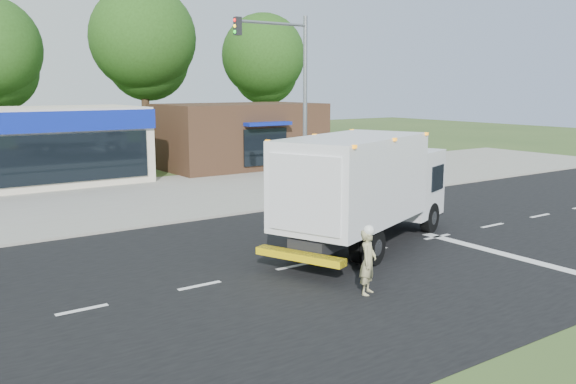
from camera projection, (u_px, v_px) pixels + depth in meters
ground at (372, 251)px, 19.08m from camera, size 120.00×120.00×0.00m
road_asphalt at (372, 250)px, 19.08m from camera, size 60.00×14.00×0.02m
sidewalk at (239, 207)px, 25.68m from camera, size 60.00×2.40×0.12m
parking_apron at (180, 189)px, 30.37m from camera, size 60.00×9.00×0.02m
lane_markings at (434, 253)px, 18.75m from camera, size 55.20×7.00×0.01m
ems_box_truck at (365, 183)px, 19.18m from camera, size 8.51×5.36×3.62m
emergency_worker at (368, 260)px, 14.95m from camera, size 0.72×0.65×1.75m
brown_storefront at (240, 135)px, 38.81m from camera, size 10.00×6.70×4.00m
traffic_signal_pole at (293, 90)px, 25.70m from camera, size 3.51×0.25×8.00m
background_trees at (72, 51)px, 40.06m from camera, size 36.77×7.39×12.10m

